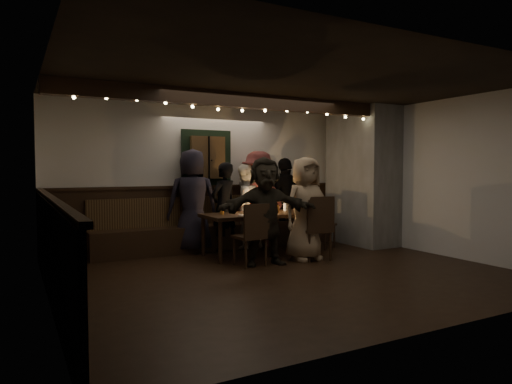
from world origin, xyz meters
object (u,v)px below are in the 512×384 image
person_b (224,207)px  person_g (305,209)px  chair_near_left (253,231)px  person_c (244,206)px  high_top (307,216)px  person_f (265,211)px  chair_end (319,220)px  person_d (259,199)px  person_a (193,201)px  dining_table (262,216)px  chair_near_right (317,224)px  person_e (286,201)px

person_b → person_g: size_ratio=0.95×
chair_near_left → person_c: bearing=68.1°
high_top → person_f: 1.91m
high_top → person_f: size_ratio=0.54×
person_c → person_b: bearing=-0.5°
chair_end → person_d: size_ratio=0.53×
person_a → dining_table: bearing=153.3°
chair_end → person_c: (-1.18, 0.69, 0.24)m
dining_table → chair_near_left: size_ratio=2.10×
chair_near_right → person_b: size_ratio=0.65×
chair_near_right → person_e: 1.69m
chair_near_right → person_e: (0.42, 1.62, 0.25)m
chair_near_left → person_d: size_ratio=0.53×
person_a → person_f: bearing=123.8°
chair_end → person_f: person_f is taller
chair_end → person_b: (-1.60, 0.64, 0.26)m
chair_near_right → chair_end: size_ratio=1.10×
person_d → person_e: person_d is taller
person_c → person_d: person_d is taller
high_top → person_d: person_d is taller
person_a → person_b: size_ratio=1.15×
chair_end → chair_near_left: bearing=-156.0°
person_d → person_e: (0.65, 0.09, -0.06)m
dining_table → person_g: size_ratio=1.21×
dining_table → chair_near_left: bearing=-126.5°
dining_table → person_g: 0.84m
dining_table → chair_near_right: chair_near_right is taller
person_a → person_c: bearing=-171.3°
person_f → person_c: bearing=88.0°
person_b → person_g: 1.59m
person_d → person_g: person_d is taller
chair_end → person_c: size_ratio=0.60×
chair_near_right → person_g: size_ratio=0.62×
person_a → person_e: person_a is taller
person_g → person_b: bearing=116.5°
chair_end → person_d: person_d is taller
chair_near_left → person_d: person_d is taller
person_b → person_d: size_ratio=0.88×
person_a → person_f: person_a is taller
chair_near_right → high_top: (0.66, 1.22, -0.02)m
high_top → person_c: person_c is taller
chair_end → person_f: bearing=-154.3°
dining_table → person_c: person_c is taller
high_top → person_a: (-2.14, 0.38, 0.34)m
chair_near_right → high_top: bearing=61.8°
dining_table → high_top: bearing=17.4°
chair_end → person_c: 1.39m
chair_near_left → person_e: (1.53, 1.55, 0.30)m
person_b → person_c: person_b is taller
person_e → person_c: bearing=-12.2°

